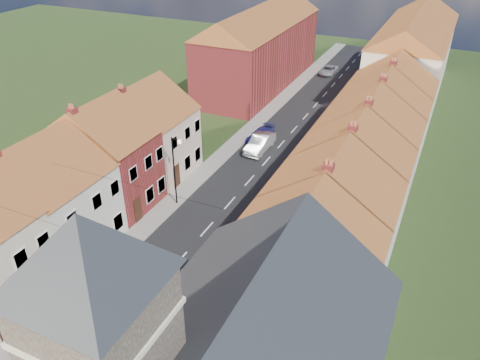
# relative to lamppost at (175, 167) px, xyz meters

# --- Properties ---
(road) EXTENTS (7.00, 90.00, 0.02)m
(road) POSITION_rel_lamppost_xyz_m (3.81, 10.00, -3.53)
(road) COLOR black
(road) RESTS_ON ground
(pavement_left) EXTENTS (1.80, 90.00, 0.12)m
(pavement_left) POSITION_rel_lamppost_xyz_m (-0.59, 10.00, -3.48)
(pavement_left) COLOR #9F9790
(pavement_left) RESTS_ON ground
(pavement_right) EXTENTS (1.80, 90.00, 0.12)m
(pavement_right) POSITION_rel_lamppost_xyz_m (8.21, 10.00, -3.48)
(pavement_right) COLOR #9F9790
(pavement_right) RESTS_ON ground
(cottage_r_tudor) EXTENTS (8.30, 5.20, 9.00)m
(cottage_r_tudor) POSITION_rel_lamppost_xyz_m (13.08, -7.30, 0.93)
(cottage_r_tudor) COLOR beige
(cottage_r_tudor) RESTS_ON ground
(cottage_r_white_near) EXTENTS (8.30, 6.00, 9.00)m
(cottage_r_white_near) POSITION_rel_lamppost_xyz_m (13.11, -1.90, 0.94)
(cottage_r_white_near) COLOR silver
(cottage_r_white_near) RESTS_ON ground
(cottage_r_cream_mid) EXTENTS (8.30, 5.20, 9.00)m
(cottage_r_cream_mid) POSITION_rel_lamppost_xyz_m (13.11, 3.50, 0.94)
(cottage_r_cream_mid) COLOR beige
(cottage_r_cream_mid) RESTS_ON ground
(cottage_r_pink) EXTENTS (8.30, 6.00, 9.00)m
(cottage_r_pink) POSITION_rel_lamppost_xyz_m (13.11, 8.90, 0.94)
(cottage_r_pink) COLOR #FFE2C9
(cottage_r_pink) RESTS_ON ground
(cottage_r_white_far) EXTENTS (8.30, 5.20, 9.00)m
(cottage_r_white_far) POSITION_rel_lamppost_xyz_m (13.11, 14.30, 0.94)
(cottage_r_white_far) COLOR beige
(cottage_r_white_far) RESTS_ON ground
(cottage_r_cream_far) EXTENTS (8.30, 6.00, 9.00)m
(cottage_r_cream_far) POSITION_rel_lamppost_xyz_m (13.11, 19.70, 0.94)
(cottage_r_cream_far) COLOR beige
(cottage_r_cream_far) RESTS_ON ground
(cottage_l_white) EXTENTS (8.30, 6.90, 8.80)m
(cottage_l_white) POSITION_rel_lamppost_xyz_m (-5.49, -8.05, 0.83)
(cottage_l_white) COLOR silver
(cottage_l_white) RESTS_ON ground
(cottage_l_brick_mid) EXTENTS (8.30, 5.70, 9.10)m
(cottage_l_brick_mid) POSITION_rel_lamppost_xyz_m (-5.49, -1.95, 0.99)
(cottage_l_brick_mid) COLOR maroon
(cottage_l_brick_mid) RESTS_ON ground
(cottage_l_pink) EXTENTS (8.30, 6.30, 8.80)m
(cottage_l_pink) POSITION_rel_lamppost_xyz_m (-5.49, 3.85, 0.83)
(cottage_l_pink) COLOR #FFE2C9
(cottage_l_pink) RESTS_ON ground
(block_right_far) EXTENTS (8.30, 24.20, 10.50)m
(block_right_far) POSITION_rel_lamppost_xyz_m (13.11, 35.00, 1.76)
(block_right_far) COLOR beige
(block_right_far) RESTS_ON ground
(block_left_far) EXTENTS (8.30, 24.20, 10.50)m
(block_left_far) POSITION_rel_lamppost_xyz_m (-5.49, 30.00, 1.76)
(block_left_far) COLOR maroon
(block_left_far) RESTS_ON ground
(lamppost) EXTENTS (0.88, 0.15, 6.00)m
(lamppost) POSITION_rel_lamppost_xyz_m (0.00, 0.00, 0.00)
(lamppost) COLOR black
(lamppost) RESTS_ON pavement_left
(car_near) EXTENTS (1.79, 4.00, 1.34)m
(car_near) POSITION_rel_lamppost_xyz_m (0.61, -9.92, -2.87)
(car_near) COLOR black
(car_near) RESTS_ON ground
(car_mid) EXTENTS (1.69, 4.74, 1.55)m
(car_mid) POSITION_rel_lamppost_xyz_m (2.31, 11.92, -2.76)
(car_mid) COLOR #B0B4B8
(car_mid) RESTS_ON ground
(car_far) EXTENTS (2.19, 4.21, 1.17)m
(car_far) POSITION_rel_lamppost_xyz_m (1.45, 14.00, -2.95)
(car_far) COLOR navy
(car_far) RESTS_ON ground
(car_distant) EXTENTS (2.02, 4.22, 1.16)m
(car_distant) POSITION_rel_lamppost_xyz_m (1.94, 38.18, -2.96)
(car_distant) COLOR silver
(car_distant) RESTS_ON ground
(pedestrian_left) EXTENTS (0.70, 0.53, 1.73)m
(pedestrian_left) POSITION_rel_lamppost_xyz_m (-0.25, -10.38, -2.55)
(pedestrian_left) COLOR black
(pedestrian_left) RESTS_ON pavement_left
(pedestrian_right) EXTENTS (0.92, 0.78, 1.66)m
(pedestrian_right) POSITION_rel_lamppost_xyz_m (8.34, -3.32, -2.59)
(pedestrian_right) COLOR black
(pedestrian_right) RESTS_ON pavement_right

